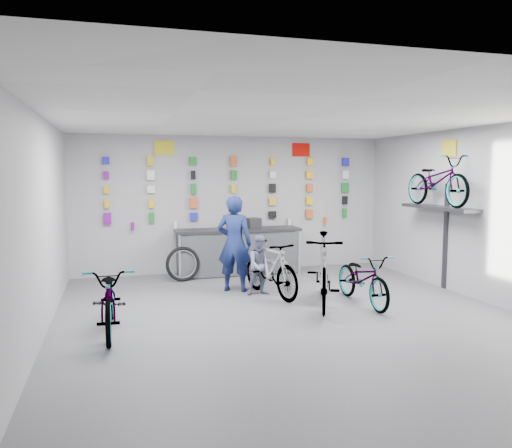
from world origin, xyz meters
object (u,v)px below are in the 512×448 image
object	(u,v)px
counter	(238,252)
bike_right	(363,278)
bike_center	(323,270)
clerk	(234,243)
customer	(261,265)
bike_service	(271,268)
bike_left	(110,298)

from	to	relation	value
counter	bike_right	world-z (taller)	counter
bike_center	clerk	world-z (taller)	clerk
bike_right	bike_center	bearing A→B (deg)	171.92
bike_right	counter	bearing A→B (deg)	114.85
counter	customer	bearing A→B (deg)	-91.03
bike_center	customer	xyz separation A→B (m)	(-0.78, 1.00, -0.06)
customer	bike_service	bearing A→B (deg)	-47.81
bike_right	customer	size ratio (longest dim) A/B	1.55
bike_left	counter	bearing A→B (deg)	52.62
bike_service	bike_center	bearing A→B (deg)	-67.59
bike_center	clerk	bearing A→B (deg)	152.34
bike_right	clerk	world-z (taller)	clerk
counter	customer	xyz separation A→B (m)	(-0.03, -1.87, 0.06)
bike_service	clerk	distance (m)	0.86
clerk	counter	bearing A→B (deg)	-79.78
bike_left	customer	xyz separation A→B (m)	(2.60, 1.50, 0.06)
counter	bike_right	xyz separation A→B (m)	(1.43, -2.96, -0.04)
bike_service	clerk	xyz separation A→B (m)	(-0.52, 0.57, 0.38)
bike_center	customer	world-z (taller)	bike_center
bike_service	customer	bearing A→B (deg)	115.72
clerk	customer	size ratio (longest dim) A/B	1.65
counter	bike_right	bearing A→B (deg)	-64.16
bike_right	bike_service	distance (m)	1.63
bike_left	clerk	size ratio (longest dim) A/B	1.03
customer	bike_right	bearing A→B (deg)	-35.18
bike_right	bike_left	bearing A→B (deg)	-175.18
bike_left	bike_right	xyz separation A→B (m)	(4.07, 0.41, -0.04)
counter	bike_center	bearing A→B (deg)	-75.37
bike_right	clerk	bearing A→B (deg)	140.15
bike_right	clerk	size ratio (longest dim) A/B	0.94
bike_center	bike_service	size ratio (longest dim) A/B	1.18
bike_left	bike_right	distance (m)	4.09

